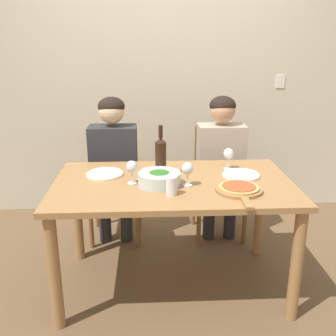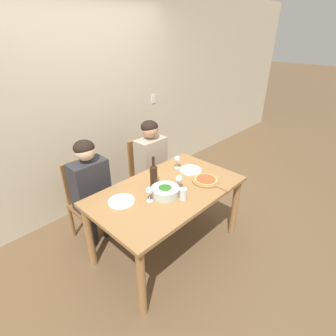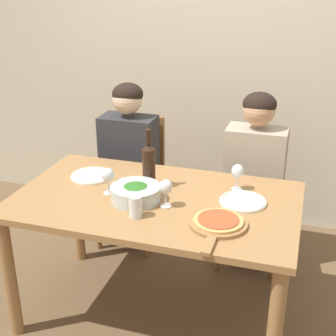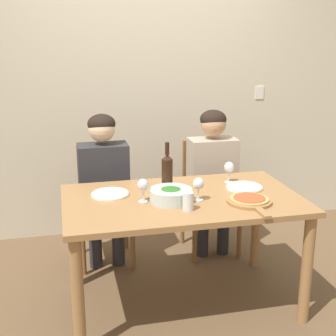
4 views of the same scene
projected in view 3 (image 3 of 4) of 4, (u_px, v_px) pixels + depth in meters
The scene contains 16 objects.
ground_plane at pixel (157, 312), 2.81m from camera, with size 40.00×40.00×0.00m, color brown.
back_wall at pixel (214, 49), 3.49m from camera, with size 10.00×0.06×2.70m.
dining_table at pixel (156, 215), 2.55m from camera, with size 1.52×0.90×0.76m.
chair_left at pixel (135, 176), 3.45m from camera, with size 0.42×0.42×0.93m.
chair_right at pixel (254, 192), 3.21m from camera, with size 0.42×0.42×0.93m.
person_woman at pixel (128, 152), 3.26m from camera, with size 0.47×0.51×1.21m.
person_man at pixel (254, 167), 3.02m from camera, with size 0.47×0.51×1.21m.
wine_bottle at pixel (149, 165), 2.58m from camera, with size 0.07×0.07×0.34m.
broccoli_bowl at pixel (136, 193), 2.47m from camera, with size 0.27×0.27×0.09m.
dinner_plate_left at pixel (92, 176), 2.76m from camera, with size 0.25×0.25×0.02m.
dinner_plate_right at pixel (243, 201), 2.45m from camera, with size 0.25×0.25×0.02m.
pizza_on_board at pixel (218, 223), 2.23m from camera, with size 0.28×0.42×0.04m.
wine_glass_left at pixel (108, 176), 2.52m from camera, with size 0.07×0.07×0.15m.
wine_glass_right at pixel (238, 172), 2.57m from camera, with size 0.07×0.07×0.15m.
wine_glass_centre at pixel (166, 188), 2.38m from camera, with size 0.07×0.07×0.15m.
water_tumbler at pixel (135, 207), 2.30m from camera, with size 0.07×0.07×0.11m.
Camera 3 is at (0.74, -2.13, 1.88)m, focal length 50.00 mm.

